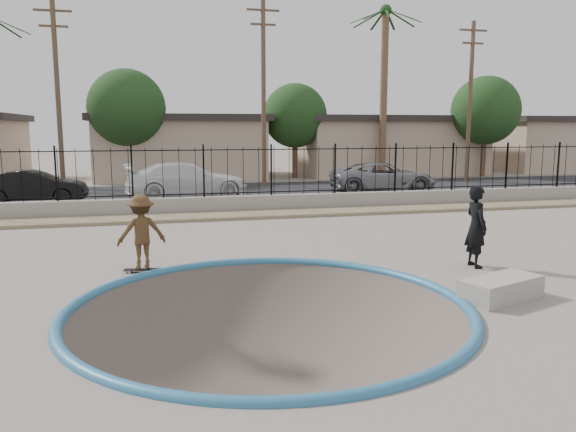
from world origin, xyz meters
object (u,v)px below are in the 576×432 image
(videographer, at_px, (476,227))
(car_c, at_px, (187,180))
(skater, at_px, (142,236))
(car_b, at_px, (34,187))
(car_d, at_px, (383,177))
(concrete_ledge, at_px, (501,288))
(skateboard, at_px, (143,270))

(videographer, xyz_separation_m, car_c, (-5.38, 14.22, -0.10))
(skater, relative_size, car_b, 0.39)
(videographer, relative_size, car_d, 0.36)
(car_b, xyz_separation_m, car_c, (6.20, 0.41, 0.10))
(concrete_ledge, bearing_deg, car_c, 105.23)
(car_d, bearing_deg, car_c, 95.12)
(skater, xyz_separation_m, skateboard, (-0.00, 0.00, -0.73))
(skateboard, height_order, videographer, videographer)
(concrete_ledge, xyz_separation_m, car_c, (-4.49, 16.50, 0.61))
(skater, distance_m, car_d, 17.11)
(concrete_ledge, height_order, car_d, car_d)
(car_c, bearing_deg, skateboard, 167.55)
(car_d, bearing_deg, skateboard, 144.24)
(skateboard, xyz_separation_m, car_d, (11.19, 12.94, 0.69))
(car_c, bearing_deg, concrete_ledge, -169.16)
(videographer, distance_m, concrete_ledge, 2.55)
(skater, bearing_deg, videographer, 160.64)
(concrete_ledge, bearing_deg, car_d, 73.55)
(skater, distance_m, car_b, 13.27)
(car_b, height_order, car_d, car_d)
(car_c, bearing_deg, skater, 167.55)
(videographer, height_order, car_c, videographer)
(concrete_ledge, bearing_deg, skater, 150.60)
(videographer, distance_m, car_c, 15.21)
(skateboard, height_order, concrete_ledge, concrete_ledge)
(skateboard, height_order, car_d, car_d)
(videographer, xyz_separation_m, car_b, (-11.59, 13.82, -0.20))
(concrete_ledge, bearing_deg, car_b, 123.60)
(car_c, xyz_separation_m, car_d, (9.36, 0.00, -0.07))
(skater, bearing_deg, skateboard, -54.27)
(car_b, bearing_deg, videographer, -138.37)
(skateboard, bearing_deg, car_c, 90.69)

